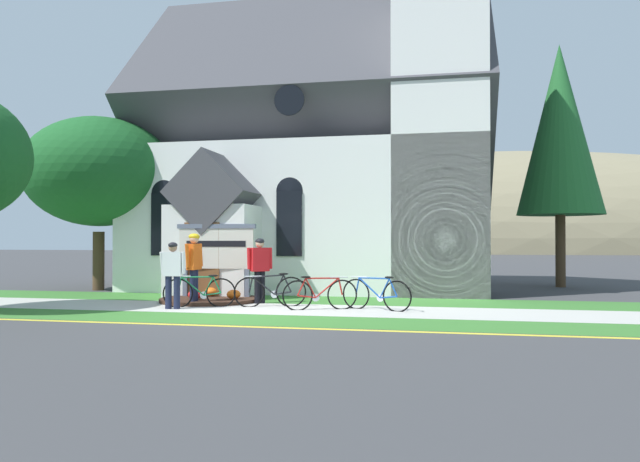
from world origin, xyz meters
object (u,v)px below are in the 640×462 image
Objects in this scene: yard_deciduous_tree at (99,172)px; bicycle_yellow at (271,291)px; cyclist_in_orange_jersey at (173,271)px; bicycle_red at (200,292)px; cyclist_in_yellow_jersey at (260,265)px; church_sign at (216,249)px; bicycle_blue at (320,294)px; bicycle_silver at (376,294)px; cyclist_in_white_jersey at (194,262)px; roadside_conifer at (560,130)px.

bicycle_yellow is at bearing -27.58° from yard_deciduous_tree.
cyclist_in_orange_jersey is at bearing -43.80° from yard_deciduous_tree.
yard_deciduous_tree reaches higher than bicycle_red.
cyclist_in_yellow_jersey is at bearing -24.62° from yard_deciduous_tree.
bicycle_yellow is (1.91, -1.30, -0.99)m from church_sign.
bicycle_blue is 1.31m from bicycle_silver.
cyclist_in_yellow_jersey is (1.16, 1.10, 0.60)m from bicycle_red.
bicycle_silver is at bearing 3.13° from bicycle_red.
church_sign is at bearing 86.99° from cyclist_in_white_jersey.
church_sign is 12.63m from roadside_conifer.
cyclist_in_yellow_jersey is at bearing -139.43° from roadside_conifer.
church_sign is 1.31× the size of cyclist_in_yellow_jersey.
bicycle_silver is 0.30× the size of yard_deciduous_tree.
cyclist_in_white_jersey is (0.13, 0.94, 0.16)m from cyclist_in_orange_jersey.
cyclist_in_yellow_jersey is 0.93× the size of cyclist_in_white_jersey.
bicycle_silver reaches higher than bicycle_red.
cyclist_in_yellow_jersey is at bearing 43.31° from bicycle_red.
church_sign reaches higher than bicycle_blue.
cyclist_in_orange_jersey is at bearing -97.60° from cyclist_in_white_jersey.
cyclist_in_orange_jersey is at bearing -135.10° from cyclist_in_yellow_jersey.
cyclist_in_orange_jersey is 0.19× the size of roadside_conifer.
bicycle_yellow is 0.93× the size of cyclist_in_white_jersey.
yard_deciduous_tree is at bearing 154.01° from bicycle_blue.
yard_deciduous_tree is (-14.86, -4.39, -1.61)m from roadside_conifer.
cyclist_in_white_jersey is 0.21× the size of roadside_conifer.
church_sign reaches higher than cyclist_in_yellow_jersey.
bicycle_red is at bearing -139.09° from roadside_conifer.
church_sign is at bearing 152.09° from bicycle_blue.
church_sign is 3.77m from bicycle_blue.
bicycle_yellow is 0.30× the size of yard_deciduous_tree.
cyclist_in_orange_jersey reaches higher than bicycle_yellow.
roadside_conifer is (8.04, 7.95, 5.04)m from bicycle_yellow.
church_sign is 1.30× the size of bicycle_silver.
roadside_conifer reaches higher than cyclist_in_white_jersey.
cyclist_in_white_jersey is (-3.28, 0.38, 0.69)m from bicycle_blue.
bicycle_silver is at bearing 9.08° from cyclist_in_orange_jersey.
bicycle_yellow is (-1.30, 0.40, 0.01)m from bicycle_blue.
bicycle_blue is at bearing -6.58° from cyclist_in_white_jersey.
yard_deciduous_tree is at bearing 158.18° from bicycle_silver.
church_sign is at bearing 98.57° from bicycle_red.
bicycle_yellow is at bearing 163.08° from bicycle_blue.
church_sign is 1.22× the size of cyclist_in_white_jersey.
roadside_conifer is (10.02, 7.97, 4.36)m from cyclist_in_white_jersey.
cyclist_in_white_jersey is at bearing -93.01° from church_sign.
church_sign is at bearing -24.69° from yard_deciduous_tree.
cyclist_in_orange_jersey reaches higher than bicycle_red.
cyclist_in_orange_jersey is 7.15m from yard_deciduous_tree.
bicycle_silver is 1.07× the size of cyclist_in_orange_jersey.
bicycle_blue is 0.30× the size of yard_deciduous_tree.
bicycle_yellow is at bearing 15.03° from bicycle_red.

